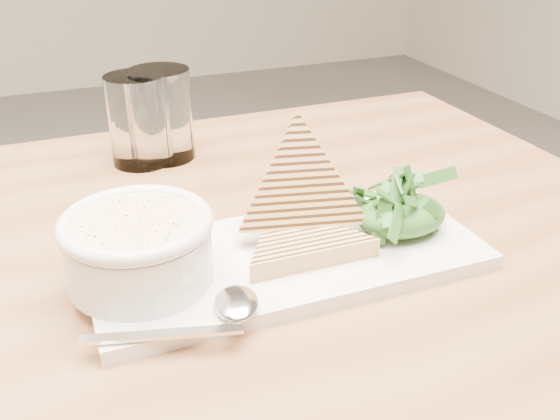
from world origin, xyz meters
name	(u,v)px	position (x,y,z in m)	size (l,w,h in m)	color
table_top	(167,265)	(0.14, -0.22, 0.72)	(1.10, 0.74, 0.04)	brown
table_leg_br	(396,290)	(0.65, 0.10, 0.35)	(0.06, 0.06, 0.70)	brown
platter	(288,257)	(0.25, -0.30, 0.75)	(0.38, 0.17, 0.01)	white
soup_bowl	(140,255)	(0.11, -0.29, 0.78)	(0.13, 0.13, 0.05)	white
soup	(136,225)	(0.11, -0.29, 0.81)	(0.11, 0.11, 0.01)	beige
bowl_rim	(136,223)	(0.11, -0.29, 0.81)	(0.13, 0.13, 0.01)	white
sandwich_flat	(301,242)	(0.26, -0.30, 0.76)	(0.15, 0.15, 0.02)	tan
sandwich_lean	(301,190)	(0.27, -0.27, 0.80)	(0.15, 0.15, 0.08)	tan
salad_base	(400,215)	(0.37, -0.30, 0.77)	(0.10, 0.08, 0.04)	#1A4C18
arugula_pile	(401,207)	(0.37, -0.30, 0.78)	(0.11, 0.10, 0.05)	#305D20
spoon_bowl	(237,303)	(0.17, -0.37, 0.76)	(0.04, 0.05, 0.01)	silver
spoon_handle	(162,334)	(0.11, -0.38, 0.76)	(0.13, 0.01, 0.00)	silver
glass_near	(138,120)	(0.16, 0.01, 0.80)	(0.08, 0.08, 0.12)	white
glass_far	(162,115)	(0.20, 0.02, 0.80)	(0.08, 0.08, 0.12)	white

